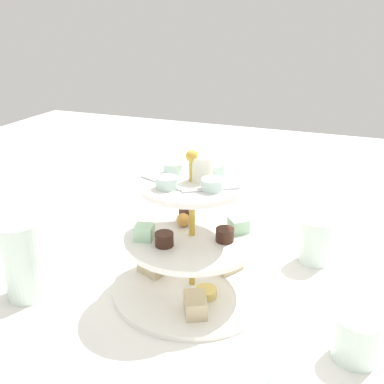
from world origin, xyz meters
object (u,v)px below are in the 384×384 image
object	(u,v)px
butter_knife_left	(160,211)
water_glass_tall_right	(23,260)
water_glass_mid_back	(315,241)
tiered_serving_stand	(192,247)
water_glass_short_left	(357,338)

from	to	relation	value
butter_knife_left	water_glass_tall_right	bearing A→B (deg)	34.42
water_glass_tall_right	water_glass_mid_back	distance (m)	0.53
tiered_serving_stand	butter_knife_left	distance (m)	0.34
water_glass_tall_right	butter_knife_left	size ratio (longest dim) A/B	0.82
water_glass_short_left	water_glass_tall_right	bearing A→B (deg)	-175.20
water_glass_mid_back	water_glass_tall_right	bearing A→B (deg)	-147.01
tiered_serving_stand	water_glass_tall_right	world-z (taller)	tiered_serving_stand
water_glass_tall_right	water_glass_short_left	world-z (taller)	water_glass_tall_right
tiered_serving_stand	water_glass_mid_back	bearing A→B (deg)	42.09
water_glass_short_left	water_glass_mid_back	xyz separation A→B (m)	(-0.08, 0.25, 0.01)
water_glass_short_left	butter_knife_left	size ratio (longest dim) A/B	0.40
water_glass_short_left	water_glass_mid_back	distance (m)	0.26
water_glass_mid_back	butter_knife_left	bearing A→B (deg)	164.73
water_glass_mid_back	tiered_serving_stand	bearing A→B (deg)	-137.91
tiered_serving_stand	water_glass_mid_back	size ratio (longest dim) A/B	3.09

